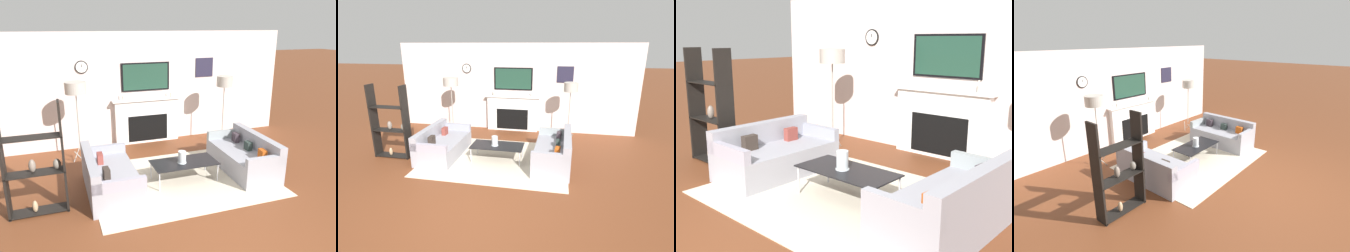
{
  "view_description": "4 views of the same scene",
  "coord_description": "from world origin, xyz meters",
  "views": [
    {
      "loc": [
        -2.13,
        -3.25,
        2.83
      ],
      "look_at": [
        -0.06,
        2.59,
        0.92
      ],
      "focal_mm": 35.0,
      "sensor_mm": 36.0,
      "label": 1
    },
    {
      "loc": [
        1.36,
        -3.63,
        2.65
      ],
      "look_at": [
        0.17,
        2.38,
        0.74
      ],
      "focal_mm": 28.0,
      "sensor_mm": 36.0,
      "label": 2
    },
    {
      "loc": [
        2.97,
        -1.35,
        1.9
      ],
      "look_at": [
        -0.26,
        2.25,
        0.82
      ],
      "focal_mm": 42.0,
      "sensor_mm": 36.0,
      "label": 3
    },
    {
      "loc": [
        -4.89,
        -1.68,
        2.95
      ],
      "look_at": [
        -0.21,
        2.23,
        0.91
      ],
      "focal_mm": 28.0,
      "sensor_mm": 36.0,
      "label": 4
    }
  ],
  "objects": [
    {
      "name": "floor_lamp_right",
      "position": [
        1.71,
        3.58,
        1.53
      ],
      "size": [
        0.37,
        0.37,
        1.69
      ],
      "color": "#9E998E",
      "rests_on": "ground_plane"
    },
    {
      "name": "floor_lamp_left",
      "position": [
        -1.71,
        3.58,
        1.59
      ],
      "size": [
        0.43,
        0.43,
        1.74
      ],
      "color": "#9E998E",
      "rests_on": "ground_plane"
    },
    {
      "name": "ground_plane",
      "position": [
        0.0,
        0.0,
        0.0
      ],
      "size": [
        60.0,
        60.0,
        0.0
      ],
      "primitive_type": "plane",
      "color": "brown"
    },
    {
      "name": "coffee_table",
      "position": [
        0.04,
        1.97,
        0.36
      ],
      "size": [
        1.22,
        0.61,
        0.38
      ],
      "color": "black",
      "rests_on": "ground_plane"
    },
    {
      "name": "hurricane_candle",
      "position": [
        -0.01,
        1.95,
        0.48
      ],
      "size": [
        0.17,
        0.17,
        0.23
      ],
      "color": "silver",
      "rests_on": "coffee_table"
    },
    {
      "name": "shelf_unit",
      "position": [
        -2.51,
        1.7,
        0.81
      ],
      "size": [
        0.89,
        0.28,
        1.77
      ],
      "color": "black",
      "rests_on": "ground_plane"
    },
    {
      "name": "couch_left",
      "position": [
        -1.37,
        2.02,
        0.26
      ],
      "size": [
        0.85,
        1.67,
        0.71
      ],
      "color": "#96959F",
      "rests_on": "ground_plane"
    },
    {
      "name": "fireplace_wall",
      "position": [
        0.0,
        4.42,
        1.22
      ],
      "size": [
        7.43,
        0.28,
        2.7
      ],
      "color": "silver",
      "rests_on": "ground_plane"
    },
    {
      "name": "area_rug",
      "position": [
        0.0,
        2.02,
        0.01
      ],
      "size": [
        3.35,
        2.52,
        0.01
      ],
      "color": "beige",
      "rests_on": "ground_plane"
    },
    {
      "name": "couch_right",
      "position": [
        1.37,
        2.02,
        0.28
      ],
      "size": [
        0.84,
        1.74,
        0.74
      ],
      "color": "#96959F",
      "rests_on": "ground_plane"
    }
  ]
}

